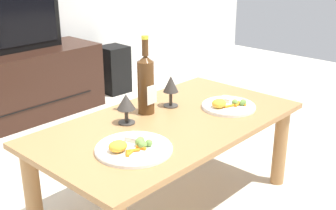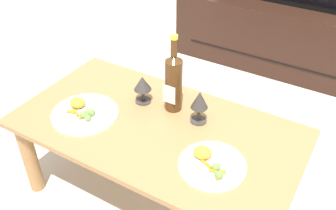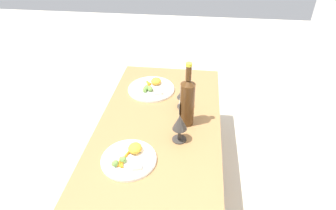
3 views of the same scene
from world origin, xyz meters
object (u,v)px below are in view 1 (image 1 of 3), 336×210
Objects in this scene: dinner_plate_right at (228,105)px; goblet_right at (171,86)px; dinner_plate_left at (133,147)px; wine_bottle at (145,83)px; tv_stand at (7,89)px; floor_speaker at (114,69)px; goblet_left at (126,104)px; dining_table at (170,136)px.

goblet_right is at bearing 127.57° from dinner_plate_right.
goblet_right is 0.51m from dinner_plate_left.
wine_bottle reaches higher than dinner_plate_left.
goblet_right is at bearing 25.57° from dinner_plate_left.
dinner_plate_right is at bearing -80.16° from tv_stand.
floor_speaker is 2.93× the size of goblet_left.
dining_table is 4.15× the size of dinner_plate_left.
dining_table is 3.13× the size of floor_speaker.
dinner_plate_left is (-0.45, -0.22, -0.09)m from goblet_right.
dinner_plate_right is at bearing -17.55° from dining_table.
dinner_plate_left is (-0.31, -0.24, -0.13)m from wine_bottle.
wine_bottle is at bearing -91.12° from tv_stand.
dining_table is 1.80m from floor_speaker.
goblet_right reaches higher than dinner_plate_right.
goblet_left is 0.45× the size of dinner_plate_left.
dining_table is 0.34m from dinner_plate_left.
dinner_plate_right is (0.17, -0.22, -0.09)m from goblet_right.
tv_stand is 0.94m from floor_speaker.
wine_bottle is 0.15m from goblet_right.
wine_bottle is at bearing 141.95° from dinner_plate_right.
dining_table is at bearing -88.73° from wine_bottle.
floor_speaker is 1.75m from dinner_plate_right.
dining_table is 0.26m from goblet_right.
dining_table is at bearing -119.35° from floor_speaker.
dinner_plate_left is at bearing -101.62° from tv_stand.
dinner_plate_left is (-0.34, -1.64, 0.22)m from tv_stand.
dinner_plate_left reaches higher than dining_table.
tv_stand is 3.47× the size of floor_speaker.
dinner_plate_left is 0.62m from dinner_plate_right.
goblet_left is 0.52× the size of dinner_plate_right.
goblet_right is at bearing -117.44° from floor_speaker.
dining_table is 3.40× the size of wine_bottle.
dining_table reaches higher than floor_speaker.
wine_bottle is at bearing 38.12° from dinner_plate_left.
dinner_plate_left is at bearing -125.29° from floor_speaker.
floor_speaker is at bearing 51.54° from dinner_plate_left.
goblet_left reaches higher than dinner_plate_right.
dinner_plate_left is at bearing -141.88° from wine_bottle.
floor_speaker is 2.07m from dinner_plate_left.
tv_stand is 1.46m from goblet_left.
dinner_plate_left is (-0.31, -0.10, 0.09)m from dining_table.
dining_table is 8.00× the size of goblet_right.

